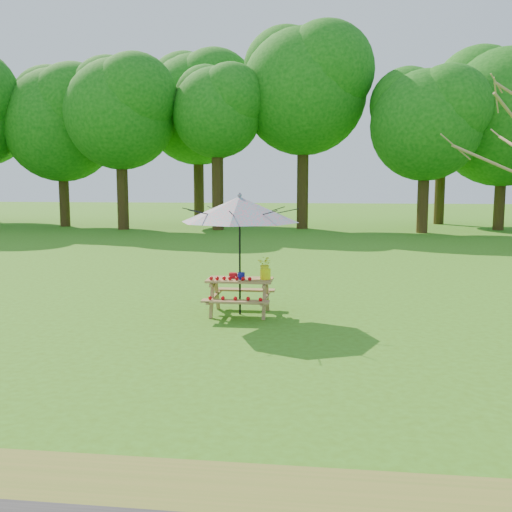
# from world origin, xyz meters

# --- Properties ---
(ground) EXTENTS (120.00, 120.00, 0.00)m
(ground) POSITION_xyz_m (0.00, 0.00, 0.00)
(ground) COLOR #407516
(ground) RESTS_ON ground
(drygrass_strip) EXTENTS (120.00, 1.20, 0.01)m
(drygrass_strip) POSITION_xyz_m (0.00, -2.80, 0.00)
(drygrass_strip) COLOR olive
(drygrass_strip) RESTS_ON ground
(treeline) EXTENTS (60.00, 12.00, 16.00)m
(treeline) POSITION_xyz_m (0.00, 22.00, 8.00)
(treeline) COLOR #0F5B0F
(treeline) RESTS_ON ground
(picnic_table) EXTENTS (1.20, 1.32, 0.67)m
(picnic_table) POSITION_xyz_m (-1.14, 3.40, 0.33)
(picnic_table) COLOR #A5784A
(picnic_table) RESTS_ON ground
(patio_umbrella) EXTENTS (2.19, 2.19, 2.25)m
(patio_umbrella) POSITION_xyz_m (-1.14, 3.40, 1.95)
(patio_umbrella) COLOR black
(patio_umbrella) RESTS_ON ground
(produce_bins) EXTENTS (0.31, 0.35, 0.13)m
(produce_bins) POSITION_xyz_m (-1.19, 3.43, 0.72)
(produce_bins) COLOR #B60E1A
(produce_bins) RESTS_ON picnic_table
(tomatoes_row) EXTENTS (0.77, 0.13, 0.07)m
(tomatoes_row) POSITION_xyz_m (-1.29, 3.22, 0.71)
(tomatoes_row) COLOR red
(tomatoes_row) RESTS_ON picnic_table
(flower_bucket) EXTENTS (0.33, 0.30, 0.43)m
(flower_bucket) POSITION_xyz_m (-0.67, 3.42, 0.90)
(flower_bucket) COLOR #FFFA0D
(flower_bucket) RESTS_ON picnic_table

